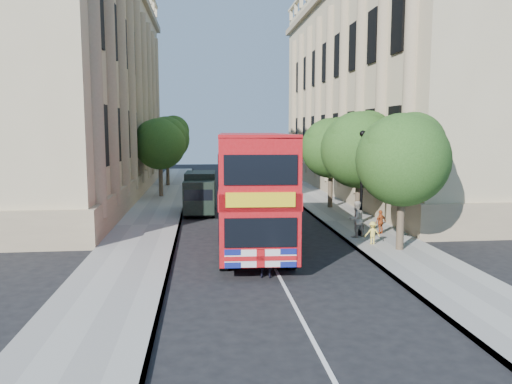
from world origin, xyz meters
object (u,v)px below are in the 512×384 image
object	(u,v)px
lamp_post	(361,187)
woman_pedestrian	(356,219)
police_constable	(266,255)
double_decker_bus	(252,186)
box_van	(200,194)

from	to	relation	value
lamp_post	woman_pedestrian	world-z (taller)	lamp_post
lamp_post	police_constable	bearing A→B (deg)	-131.81
lamp_post	double_decker_bus	size ratio (longest dim) A/B	0.47
police_constable	woman_pedestrian	xyz separation A→B (m)	(5.18, 5.83, 0.18)
lamp_post	police_constable	distance (m)	8.44
police_constable	woman_pedestrian	size ratio (longest dim) A/B	0.93
box_van	double_decker_bus	bearing A→B (deg)	-73.06
double_decker_bus	police_constable	size ratio (longest dim) A/B	6.75
double_decker_bus	woman_pedestrian	distance (m)	5.55
double_decker_bus	police_constable	world-z (taller)	double_decker_bus
double_decker_bus	woman_pedestrian	xyz separation A→B (m)	(5.17, 0.93, -1.79)
double_decker_bus	box_van	size ratio (longest dim) A/B	2.38
lamp_post	woman_pedestrian	size ratio (longest dim) A/B	2.94
police_constable	woman_pedestrian	distance (m)	7.80
lamp_post	woman_pedestrian	bearing A→B (deg)	-134.82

